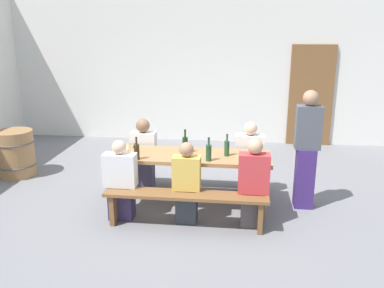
# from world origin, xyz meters

# --- Properties ---
(ground_plane) EXTENTS (24.00, 24.00, 0.00)m
(ground_plane) POSITION_xyz_m (0.00, 0.00, 0.00)
(ground_plane) COLOR slate
(back_wall) EXTENTS (14.00, 0.20, 3.20)m
(back_wall) POSITION_xyz_m (0.00, 3.52, 1.60)
(back_wall) COLOR silver
(back_wall) RESTS_ON ground
(wooden_door) EXTENTS (0.90, 0.06, 2.10)m
(wooden_door) POSITION_xyz_m (2.10, 3.38, 1.05)
(wooden_door) COLOR brown
(wooden_door) RESTS_ON ground
(tasting_table) EXTENTS (2.16, 0.73, 0.75)m
(tasting_table) POSITION_xyz_m (0.00, 0.00, 0.67)
(tasting_table) COLOR #9E7247
(tasting_table) RESTS_ON ground
(bench_near) EXTENTS (2.06, 0.30, 0.45)m
(bench_near) POSITION_xyz_m (0.00, -0.67, 0.36)
(bench_near) COLOR brown
(bench_near) RESTS_ON ground
(bench_far) EXTENTS (2.06, 0.30, 0.45)m
(bench_far) POSITION_xyz_m (0.00, 0.67, 0.36)
(bench_far) COLOR brown
(bench_far) RESTS_ON ground
(wine_bottle_0) EXTENTS (0.08, 0.08, 0.31)m
(wine_bottle_0) POSITION_xyz_m (0.25, -0.24, 0.87)
(wine_bottle_0) COLOR #234C2D
(wine_bottle_0) RESTS_ON tasting_table
(wine_bottle_1) EXTENTS (0.07, 0.07, 0.30)m
(wine_bottle_1) POSITION_xyz_m (0.48, 0.00, 0.86)
(wine_bottle_1) COLOR #234C2D
(wine_bottle_1) RESTS_ON tasting_table
(wine_bottle_2) EXTENTS (0.08, 0.08, 0.33)m
(wine_bottle_2) POSITION_xyz_m (-0.11, 0.07, 0.87)
(wine_bottle_2) COLOR #143319
(wine_bottle_2) RESTS_ON tasting_table
(wine_bottle_3) EXTENTS (0.07, 0.07, 0.30)m
(wine_bottle_3) POSITION_xyz_m (-0.70, -0.30, 0.86)
(wine_bottle_3) COLOR #332814
(wine_bottle_3) RESTS_ON tasting_table
(wine_glass_0) EXTENTS (0.08, 0.08, 0.17)m
(wine_glass_0) POSITION_xyz_m (-0.87, -0.09, 0.87)
(wine_glass_0) COLOR silver
(wine_glass_0) RESTS_ON tasting_table
(wine_glass_1) EXTENTS (0.07, 0.07, 0.14)m
(wine_glass_1) POSITION_xyz_m (-0.80, -0.00, 0.85)
(wine_glass_1) COLOR silver
(wine_glass_1) RESTS_ON tasting_table
(seated_guest_near_0) EXTENTS (0.42, 0.24, 1.07)m
(seated_guest_near_0) POSITION_xyz_m (-0.87, -0.52, 0.50)
(seated_guest_near_0) COLOR #352B51
(seated_guest_near_0) RESTS_ON ground
(seated_guest_near_1) EXTENTS (0.35, 0.24, 1.07)m
(seated_guest_near_1) POSITION_xyz_m (-0.01, -0.52, 0.50)
(seated_guest_near_1) COLOR #323840
(seated_guest_near_1) RESTS_ON ground
(seated_guest_near_2) EXTENTS (0.39, 0.24, 1.14)m
(seated_guest_near_2) POSITION_xyz_m (0.83, -0.52, 0.54)
(seated_guest_near_2) COLOR #554E51
(seated_guest_near_2) RESTS_ON ground
(seated_guest_far_0) EXTENTS (0.38, 0.24, 1.12)m
(seated_guest_far_0) POSITION_xyz_m (-0.81, 0.52, 0.53)
(seated_guest_far_0) COLOR #474265
(seated_guest_far_0) RESTS_ON ground
(seated_guest_far_1) EXTENTS (0.42, 0.24, 1.11)m
(seated_guest_far_1) POSITION_xyz_m (0.80, 0.52, 0.52)
(seated_guest_far_1) COLOR #31284A
(seated_guest_far_1) RESTS_ON ground
(standing_host) EXTENTS (0.34, 0.24, 1.65)m
(standing_host) POSITION_xyz_m (1.56, 0.14, 0.81)
(standing_host) COLOR #3E266C
(standing_host) RESTS_ON ground
(wine_barrel) EXTENTS (0.64, 0.64, 0.78)m
(wine_barrel) POSITION_xyz_m (-3.10, 0.83, 0.39)
(wine_barrel) COLOR #9E7247
(wine_barrel) RESTS_ON ground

